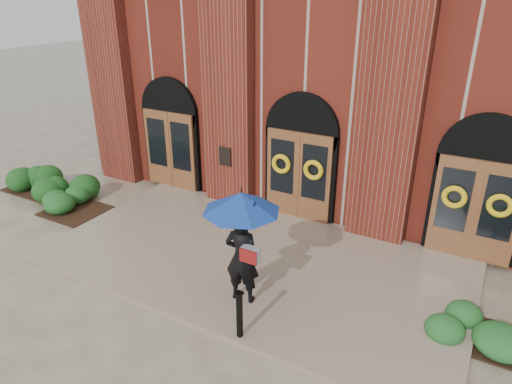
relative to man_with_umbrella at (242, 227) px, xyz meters
The scene contains 8 objects.
ground 2.37m from the man_with_umbrella, 113.80° to the left, with size 90.00×90.00×0.00m, color tan.
landing 2.40m from the man_with_umbrella, 111.62° to the left, with size 10.00×5.30×0.15m, color gray.
church_building 10.27m from the man_with_umbrella, 93.32° to the left, with size 16.20×12.53×7.00m.
man_with_umbrella is the anchor object (origin of this frame).
metal_post 1.66m from the man_with_umbrella, 62.14° to the right, with size 0.16×0.16×1.00m.
hedge_wall_left 8.86m from the man_with_umbrella, 167.88° to the left, with size 2.83×1.13×0.73m, color #184818.
hedge_front_left 6.97m from the man_with_umbrella, 168.67° to the left, with size 1.55×1.33×0.55m, color #1C521E.
hedge_front_right 4.98m from the man_with_umbrella, 16.46° to the left, with size 1.31×1.12×0.46m, color #1E5521.
Camera 1 is at (4.67, -8.09, 6.16)m, focal length 32.00 mm.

